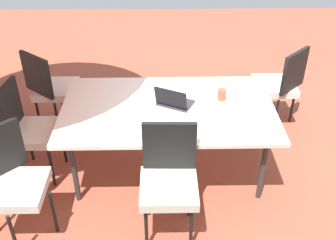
{
  "coord_description": "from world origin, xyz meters",
  "views": [
    {
      "loc": [
        0.06,
        3.22,
        2.75
      ],
      "look_at": [
        0.0,
        0.0,
        0.59
      ],
      "focal_mm": 43.32,
      "sensor_mm": 36.0,
      "label": 1
    }
  ],
  "objects_px": {
    "chair_northeast": "(11,179)",
    "chair_southeast": "(51,86)",
    "laptop": "(174,101)",
    "dining_table": "(168,111)",
    "chair_north": "(169,177)",
    "chair_east": "(28,127)",
    "cup": "(222,95)",
    "chair_southwest": "(280,83)"
  },
  "relations": [
    {
      "from": "dining_table",
      "to": "chair_north",
      "type": "bearing_deg",
      "value": 89.46
    },
    {
      "from": "dining_table",
      "to": "chair_southwest",
      "type": "relative_size",
      "value": 2.04
    },
    {
      "from": "cup",
      "to": "dining_table",
      "type": "bearing_deg",
      "value": 13.47
    },
    {
      "from": "chair_north",
      "to": "chair_southeast",
      "type": "distance_m",
      "value": 1.99
    },
    {
      "from": "chair_southwest",
      "to": "chair_northeast",
      "type": "relative_size",
      "value": 1.0
    },
    {
      "from": "laptop",
      "to": "cup",
      "type": "height_order",
      "value": "laptop"
    },
    {
      "from": "chair_southwest",
      "to": "laptop",
      "type": "relative_size",
      "value": 2.48
    },
    {
      "from": "chair_north",
      "to": "cup",
      "type": "height_order",
      "value": "chair_north"
    },
    {
      "from": "chair_northeast",
      "to": "chair_southeast",
      "type": "xyz_separation_m",
      "value": [
        0.02,
        -1.53,
        0.0
      ]
    },
    {
      "from": "chair_southeast",
      "to": "laptop",
      "type": "height_order",
      "value": "chair_southeast"
    },
    {
      "from": "chair_north",
      "to": "chair_east",
      "type": "xyz_separation_m",
      "value": [
        1.33,
        -0.73,
        0.0
      ]
    },
    {
      "from": "chair_east",
      "to": "chair_southeast",
      "type": "xyz_separation_m",
      "value": [
        -0.04,
        -0.79,
        0.0
      ]
    },
    {
      "from": "chair_southeast",
      "to": "laptop",
      "type": "bearing_deg",
      "value": -169.36
    },
    {
      "from": "chair_southwest",
      "to": "chair_northeast",
      "type": "xyz_separation_m",
      "value": [
        2.55,
        1.56,
        0.0
      ]
    },
    {
      "from": "chair_southeast",
      "to": "chair_southwest",
      "type": "bearing_deg",
      "value": -140.21
    },
    {
      "from": "chair_southwest",
      "to": "cup",
      "type": "bearing_deg",
      "value": -2.83
    },
    {
      "from": "chair_north",
      "to": "chair_northeast",
      "type": "xyz_separation_m",
      "value": [
        1.26,
        0.01,
        0.0
      ]
    },
    {
      "from": "dining_table",
      "to": "chair_east",
      "type": "relative_size",
      "value": 2.04
    },
    {
      "from": "dining_table",
      "to": "cup",
      "type": "distance_m",
      "value": 0.54
    },
    {
      "from": "dining_table",
      "to": "chair_southwest",
      "type": "height_order",
      "value": "chair_southwest"
    },
    {
      "from": "laptop",
      "to": "chair_northeast",
      "type": "bearing_deg",
      "value": 57.47
    },
    {
      "from": "dining_table",
      "to": "laptop",
      "type": "xyz_separation_m",
      "value": [
        -0.06,
        -0.02,
        0.09
      ]
    },
    {
      "from": "chair_northeast",
      "to": "chair_north",
      "type": "bearing_deg",
      "value": -43.89
    },
    {
      "from": "laptop",
      "to": "dining_table",
      "type": "bearing_deg",
      "value": 50.47
    },
    {
      "from": "chair_southeast",
      "to": "cup",
      "type": "relative_size",
      "value": 8.95
    },
    {
      "from": "chair_northeast",
      "to": "laptop",
      "type": "xyz_separation_m",
      "value": [
        -1.33,
        -0.8,
        0.23
      ]
    },
    {
      "from": "chair_southwest",
      "to": "chair_northeast",
      "type": "height_order",
      "value": "same"
    },
    {
      "from": "chair_north",
      "to": "chair_southwest",
      "type": "xyz_separation_m",
      "value": [
        -1.29,
        -1.56,
        0.0
      ]
    },
    {
      "from": "dining_table",
      "to": "chair_north",
      "type": "distance_m",
      "value": 0.78
    },
    {
      "from": "chair_east",
      "to": "chair_northeast",
      "type": "distance_m",
      "value": 0.74
    },
    {
      "from": "dining_table",
      "to": "chair_southeast",
      "type": "bearing_deg",
      "value": -30.26
    },
    {
      "from": "chair_north",
      "to": "chair_east",
      "type": "height_order",
      "value": "same"
    },
    {
      "from": "chair_southeast",
      "to": "cup",
      "type": "xyz_separation_m",
      "value": [
        -1.81,
        0.63,
        0.24
      ]
    },
    {
      "from": "chair_north",
      "to": "cup",
      "type": "distance_m",
      "value": 1.07
    },
    {
      "from": "chair_east",
      "to": "dining_table",
      "type": "bearing_deg",
      "value": -81.58
    },
    {
      "from": "chair_southwest",
      "to": "laptop",
      "type": "bearing_deg",
      "value": -11.94
    },
    {
      "from": "chair_north",
      "to": "chair_southwest",
      "type": "height_order",
      "value": "same"
    },
    {
      "from": "dining_table",
      "to": "laptop",
      "type": "height_order",
      "value": "laptop"
    },
    {
      "from": "chair_east",
      "to": "chair_southwest",
      "type": "relative_size",
      "value": 1.0
    },
    {
      "from": "chair_east",
      "to": "laptop",
      "type": "height_order",
      "value": "chair_east"
    },
    {
      "from": "chair_north",
      "to": "cup",
      "type": "relative_size",
      "value": 8.95
    },
    {
      "from": "laptop",
      "to": "cup",
      "type": "relative_size",
      "value": 3.61
    }
  ]
}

